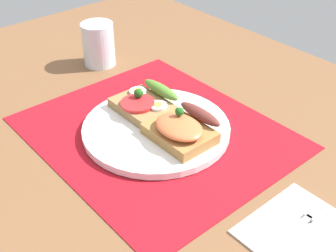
{
  "coord_description": "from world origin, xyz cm",
  "views": [
    {
      "loc": [
        47.5,
        -38.21,
        43.71
      ],
      "look_at": [
        3.0,
        0.0,
        2.99
      ],
      "focal_mm": 48.04,
      "sensor_mm": 36.0,
      "label": 1
    }
  ],
  "objects_px": {
    "fork": "(298,226)",
    "drinking_glass": "(98,44)",
    "plate": "(156,129)",
    "sandwich_salmon": "(183,128)",
    "napkin": "(298,232)",
    "sandwich_egg_tomato": "(145,103)"
  },
  "relations": [
    {
      "from": "drinking_glass",
      "to": "sandwich_salmon",
      "type": "bearing_deg",
      "value": -10.31
    },
    {
      "from": "plate",
      "to": "sandwich_egg_tomato",
      "type": "bearing_deg",
      "value": 161.01
    },
    {
      "from": "sandwich_salmon",
      "to": "fork",
      "type": "height_order",
      "value": "sandwich_salmon"
    },
    {
      "from": "sandwich_egg_tomato",
      "to": "drinking_glass",
      "type": "xyz_separation_m",
      "value": [
        -0.22,
        0.05,
        0.02
      ]
    },
    {
      "from": "plate",
      "to": "drinking_glass",
      "type": "distance_m",
      "value": 0.28
    },
    {
      "from": "plate",
      "to": "fork",
      "type": "bearing_deg",
      "value": 0.03
    },
    {
      "from": "napkin",
      "to": "fork",
      "type": "bearing_deg",
      "value": 145.02
    },
    {
      "from": "sandwich_salmon",
      "to": "napkin",
      "type": "relative_size",
      "value": 0.75
    },
    {
      "from": "sandwich_salmon",
      "to": "drinking_glass",
      "type": "distance_m",
      "value": 0.33
    },
    {
      "from": "napkin",
      "to": "plate",
      "type": "bearing_deg",
      "value": 179.41
    },
    {
      "from": "fork",
      "to": "drinking_glass",
      "type": "relative_size",
      "value": 1.51
    },
    {
      "from": "plate",
      "to": "sandwich_salmon",
      "type": "height_order",
      "value": "sandwich_salmon"
    },
    {
      "from": "plate",
      "to": "sandwich_egg_tomato",
      "type": "relative_size",
      "value": 2.44
    },
    {
      "from": "fork",
      "to": "sandwich_egg_tomato",
      "type": "bearing_deg",
      "value": 177.0
    },
    {
      "from": "plate",
      "to": "sandwich_salmon",
      "type": "distance_m",
      "value": 0.06
    },
    {
      "from": "plate",
      "to": "sandwich_egg_tomato",
      "type": "height_order",
      "value": "sandwich_egg_tomato"
    },
    {
      "from": "plate",
      "to": "drinking_glass",
      "type": "relative_size",
      "value": 2.72
    },
    {
      "from": "sandwich_salmon",
      "to": "sandwich_egg_tomato",
      "type": "bearing_deg",
      "value": 176.24
    },
    {
      "from": "sandwich_egg_tomato",
      "to": "fork",
      "type": "distance_m",
      "value": 0.33
    },
    {
      "from": "napkin",
      "to": "fork",
      "type": "distance_m",
      "value": 0.01
    },
    {
      "from": "napkin",
      "to": "drinking_glass",
      "type": "bearing_deg",
      "value": 172.57
    },
    {
      "from": "plate",
      "to": "fork",
      "type": "height_order",
      "value": "plate"
    }
  ]
}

